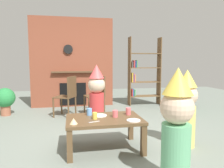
# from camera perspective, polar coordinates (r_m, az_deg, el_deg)

# --- Properties ---
(ground_plane) EXTENTS (12.00, 12.00, 0.00)m
(ground_plane) POSITION_cam_1_polar(r_m,az_deg,el_deg) (3.54, -1.18, -14.15)
(ground_plane) COLOR gray
(brick_fireplace_feature) EXTENTS (2.20, 0.28, 2.40)m
(brick_fireplace_feature) POSITION_cam_1_polar(r_m,az_deg,el_deg) (5.87, -10.65, 5.65)
(brick_fireplace_feature) COLOR brown
(brick_fireplace_feature) RESTS_ON ground_plane
(bookshelf) EXTENTS (0.90, 0.28, 1.90)m
(bookshelf) POSITION_cam_1_polar(r_m,az_deg,el_deg) (6.01, 8.10, 2.69)
(bookshelf) COLOR brown
(bookshelf) RESTS_ON ground_plane
(coffee_table) EXTENTS (1.03, 0.69, 0.45)m
(coffee_table) POSITION_cam_1_polar(r_m,az_deg,el_deg) (2.97, -2.14, -10.44)
(coffee_table) COLOR brown
(coffee_table) RESTS_ON ground_plane
(paper_cup_near_left) EXTENTS (0.08, 0.08, 0.10)m
(paper_cup_near_left) POSITION_cam_1_polar(r_m,az_deg,el_deg) (2.98, 0.87, -8.03)
(paper_cup_near_left) COLOR #E5666B
(paper_cup_near_left) RESTS_ON coffee_table
(paper_cup_near_right) EXTENTS (0.07, 0.07, 0.10)m
(paper_cup_near_right) POSITION_cam_1_polar(r_m,az_deg,el_deg) (3.11, 4.44, -7.37)
(paper_cup_near_right) COLOR #E5666B
(paper_cup_near_right) RESTS_ON coffee_table
(paper_cup_center) EXTENTS (0.07, 0.07, 0.10)m
(paper_cup_center) POSITION_cam_1_polar(r_m,az_deg,el_deg) (3.10, -6.15, -7.47)
(paper_cup_center) COLOR #669EE0
(paper_cup_center) RESTS_ON coffee_table
(paper_cup_far_left) EXTENTS (0.06, 0.06, 0.09)m
(paper_cup_far_left) POSITION_cam_1_polar(r_m,az_deg,el_deg) (2.89, -4.65, -8.54)
(paper_cup_far_left) COLOR #F2CC4C
(paper_cup_far_left) RESTS_ON coffee_table
(paper_plate_front) EXTENTS (0.18, 0.18, 0.01)m
(paper_plate_front) POSITION_cam_1_polar(r_m,az_deg,el_deg) (2.82, 5.83, -9.76)
(paper_plate_front) COLOR white
(paper_plate_front) RESTS_ON coffee_table
(paper_plate_rear) EXTENTS (0.20, 0.20, 0.01)m
(paper_plate_rear) POSITION_cam_1_polar(r_m,az_deg,el_deg) (3.06, -3.35, -8.50)
(paper_plate_rear) COLOR white
(paper_plate_rear) RESTS_ON coffee_table
(birthday_cake_slice) EXTENTS (0.10, 0.10, 0.07)m
(birthday_cake_slice) POSITION_cam_1_polar(r_m,az_deg,el_deg) (2.71, -10.35, -9.84)
(birthday_cake_slice) COLOR #EAC68C
(birthday_cake_slice) RESTS_ON coffee_table
(table_fork) EXTENTS (0.15, 0.06, 0.01)m
(table_fork) POSITION_cam_1_polar(r_m,az_deg,el_deg) (2.77, -4.84, -10.15)
(table_fork) COLOR silver
(table_fork) RESTS_ON coffee_table
(child_with_cone_hat) EXTENTS (0.32, 0.32, 1.17)m
(child_with_cone_hat) POSITION_cam_1_polar(r_m,az_deg,el_deg) (2.15, 17.03, -10.49)
(child_with_cone_hat) COLOR #66B27F
(child_with_cone_hat) RESTS_ON ground_plane
(child_in_pink) EXTENTS (0.31, 0.31, 1.11)m
(child_in_pink) POSITION_cam_1_polar(r_m,az_deg,el_deg) (3.21, 19.44, -5.69)
(child_in_pink) COLOR #E0CC66
(child_in_pink) RESTS_ON ground_plane
(child_by_the_chairs) EXTENTS (0.32, 0.32, 1.17)m
(child_by_the_chairs) POSITION_cam_1_polar(r_m,az_deg,el_deg) (4.05, -4.17, -2.56)
(child_by_the_chairs) COLOR #D13838
(child_by_the_chairs) RESTS_ON ground_plane
(dining_chair_left) EXTENTS (0.54, 0.54, 0.90)m
(dining_chair_left) POSITION_cam_1_polar(r_m,az_deg,el_deg) (4.78, -11.74, -2.63)
(dining_chair_left) COLOR brown
(dining_chair_left) RESTS_ON ground_plane
(dining_chair_middle) EXTENTS (0.48, 0.48, 0.90)m
(dining_chair_middle) POSITION_cam_1_polar(r_m,az_deg,el_deg) (4.87, -3.83, -2.37)
(dining_chair_middle) COLOR brown
(dining_chair_middle) RESTS_ON ground_plane
(potted_plant_tall) EXTENTS (0.56, 0.56, 0.79)m
(potted_plant_tall) POSITION_cam_1_polar(r_m,az_deg,el_deg) (5.67, 18.88, -1.78)
(potted_plant_tall) COLOR #4C5660
(potted_plant_tall) RESTS_ON ground_plane
(potted_plant_short) EXTENTS (0.44, 0.44, 0.63)m
(potted_plant_short) POSITION_cam_1_polar(r_m,az_deg,el_deg) (5.38, -26.94, -3.64)
(potted_plant_short) COLOR #9E5B42
(potted_plant_short) RESTS_ON ground_plane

